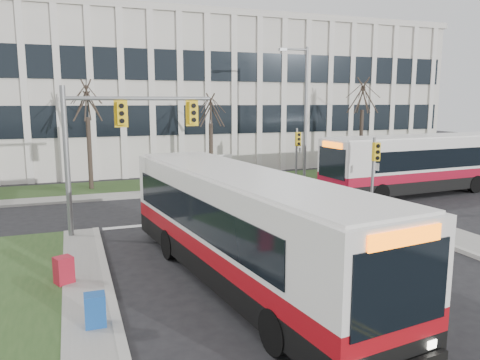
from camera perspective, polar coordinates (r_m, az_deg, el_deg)
name	(u,v)px	position (r m, az deg, el deg)	size (l,w,h in m)	color
ground	(313,276)	(15.58, 8.94, -11.54)	(120.00, 120.00, 0.00)	black
sidewalk_cross	(268,186)	(30.90, 3.43, -0.73)	(44.00, 1.60, 0.14)	#9E9B93
building_lawn	(252,180)	(33.45, 1.52, 0.06)	(44.00, 5.00, 0.12)	#29451D
office_building	(205,97)	(44.37, -4.25, 10.07)	(40.00, 16.00, 12.00)	silver
mast_arm_signal	(109,134)	(19.93, -15.68, 5.41)	(6.11, 0.38, 6.20)	slate
signal_pole_near	(374,163)	(24.46, 16.06, 1.96)	(0.34, 0.39, 3.80)	slate
signal_pole_far	(297,148)	(31.67, 6.99, 3.91)	(0.34, 0.39, 3.80)	slate
streetlight	(304,107)	(32.62, 7.76, 8.80)	(2.15, 0.25, 9.20)	slate
directory_sign	(221,167)	(31.98, -2.31, 1.63)	(1.50, 0.12, 2.00)	slate
tree_left	(87,102)	(30.69, -18.15, 8.97)	(1.80, 1.80, 7.70)	#42352B
tree_mid	(211,112)	(32.20, -3.60, 8.30)	(1.80, 1.80, 6.82)	#42352B
tree_right	(363,97)	(37.26, 14.73, 9.76)	(1.80, 1.80, 8.25)	#42352B
bus_main	(242,230)	(14.38, 0.22, -6.09)	(2.76, 12.75, 3.40)	silver
bus_cross	(421,165)	(30.61, 21.15, 1.70)	(2.82, 13.02, 3.47)	silver
newspaper_box_blue	(95,313)	(12.41, -17.23, -15.18)	(0.50, 0.45, 0.95)	#154694
newspaper_box_red	(64,272)	(15.39, -20.67, -10.45)	(0.50, 0.45, 0.95)	maroon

